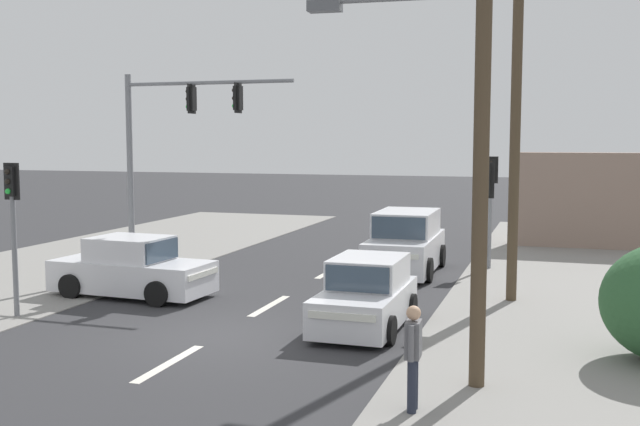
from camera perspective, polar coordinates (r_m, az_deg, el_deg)
ground_plane at (r=15.95m, az=-7.88°, el=-9.28°), size 140.00×140.00×0.00m
lane_dash_near at (r=14.24m, az=-11.42°, el=-11.15°), size 0.20×2.40×0.01m
lane_dash_mid at (r=18.62m, az=-3.86°, el=-7.06°), size 0.20×2.40×0.01m
lane_dash_far at (r=23.25m, az=0.69°, el=-4.50°), size 0.20×2.40×0.01m
kerb_left_verge at (r=23.82m, az=-22.37°, el=-4.66°), size 8.00×40.00×0.02m
utility_pole_foreground_right at (r=12.35m, az=11.58°, el=8.71°), size 3.78×0.42×8.84m
utility_pole_midground_right at (r=19.37m, az=14.76°, el=10.23°), size 1.80×0.26×10.92m
traffic_signal_mast at (r=22.40m, az=-11.50°, el=5.66°), size 5.29×0.44×6.00m
pedestal_signal_right_kerb at (r=17.91m, az=12.39°, el=0.14°), size 0.44×0.29×3.56m
pedestal_signal_left_kerb at (r=18.43m, az=-22.37°, el=0.00°), size 0.44×0.30×3.56m
pedestal_signal_far_median at (r=24.09m, az=12.86°, el=1.50°), size 0.44×0.30×3.56m
suv_oncoming_mid at (r=23.18m, az=6.54°, el=-2.36°), size 2.12×4.57×1.90m
hatchback_receding_far at (r=16.36m, az=3.53°, el=-6.33°), size 1.79×3.65×1.53m
sedan_kerbside_parked at (r=20.20m, az=-14.13°, el=-4.19°), size 4.32×2.07×1.56m
pedestrian_at_kerb at (r=11.43m, az=7.11°, el=-10.47°), size 0.24×0.56×1.63m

